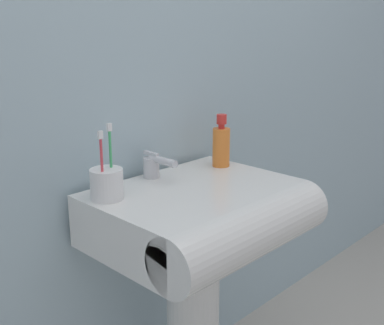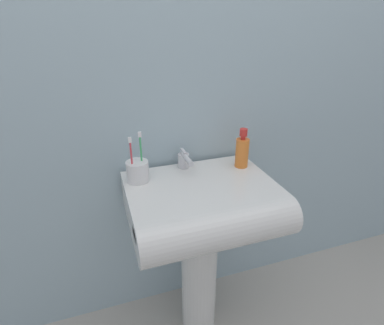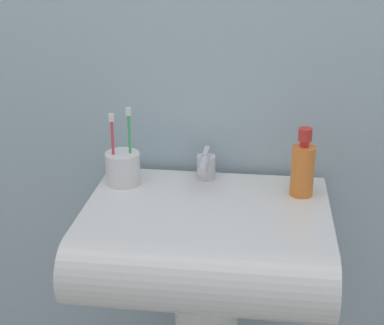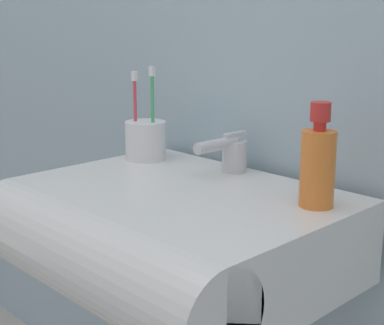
# 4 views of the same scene
# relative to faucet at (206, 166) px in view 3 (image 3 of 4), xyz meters

# --- Properties ---
(wall_back) EXTENTS (5.00, 0.05, 2.40)m
(wall_back) POSITION_rel_faucet_xyz_m (0.02, 0.10, 0.39)
(wall_back) COLOR #9EB7C1
(wall_back) RESTS_ON ground
(sink_basin) EXTENTS (0.56, 0.46, 0.15)m
(sink_basin) POSITION_rel_faucet_xyz_m (0.02, -0.19, -0.11)
(sink_basin) COLOR white
(sink_basin) RESTS_ON sink_pedestal
(faucet) EXTENTS (0.05, 0.13, 0.08)m
(faucet) POSITION_rel_faucet_xyz_m (0.00, 0.00, 0.00)
(faucet) COLOR silver
(faucet) RESTS_ON sink_basin
(toothbrush_cup) EXTENTS (0.09, 0.09, 0.20)m
(toothbrush_cup) POSITION_rel_faucet_xyz_m (-0.20, -0.04, 0.00)
(toothbrush_cup) COLOR white
(toothbrush_cup) RESTS_ON sink_basin
(soap_bottle) EXTENTS (0.06, 0.06, 0.17)m
(soap_bottle) POSITION_rel_faucet_xyz_m (0.24, -0.06, 0.03)
(soap_bottle) COLOR orange
(soap_bottle) RESTS_ON sink_basin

